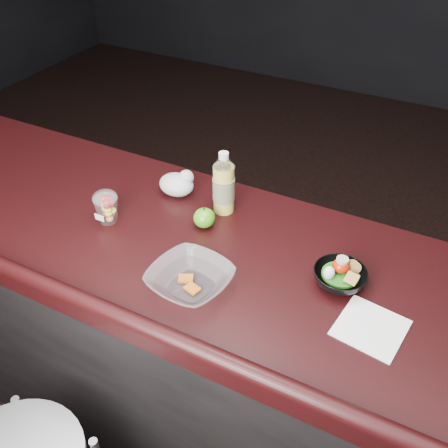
{
  "coord_description": "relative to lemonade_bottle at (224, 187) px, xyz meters",
  "views": [
    {
      "loc": [
        0.58,
        -0.68,
        2.0
      ],
      "look_at": [
        0.06,
        0.33,
        1.1
      ],
      "focal_mm": 40.0,
      "sensor_mm": 36.0,
      "label": 1
    }
  ],
  "objects": [
    {
      "name": "counter",
      "position": [
        0.02,
        -0.19,
        -0.6
      ],
      "size": [
        4.06,
        0.71,
        1.02
      ],
      "color": "black",
      "rests_on": "ground"
    },
    {
      "name": "lemonade_bottle",
      "position": [
        0.0,
        0.0,
        0.0
      ],
      "size": [
        0.07,
        0.07,
        0.22
      ],
      "color": "yellow",
      "rests_on": "counter"
    },
    {
      "name": "fruit_cup",
      "position": [
        -0.3,
        -0.22,
        -0.03
      ],
      "size": [
        0.08,
        0.08,
        0.11
      ],
      "color": "white",
      "rests_on": "counter"
    },
    {
      "name": "green_apple",
      "position": [
        -0.02,
        -0.1,
        -0.06
      ],
      "size": [
        0.07,
        0.07,
        0.07
      ],
      "color": "#2E8D10",
      "rests_on": "counter"
    },
    {
      "name": "plastic_bag",
      "position": [
        -0.18,
        0.01,
        -0.05
      ],
      "size": [
        0.12,
        0.1,
        0.09
      ],
      "color": "silver",
      "rests_on": "counter"
    },
    {
      "name": "snack_bowl",
      "position": [
        0.44,
        -0.16,
        -0.06
      ],
      "size": [
        0.16,
        0.16,
        0.08
      ],
      "rotation": [
        0.0,
        0.0,
        -0.13
      ],
      "color": "black",
      "rests_on": "counter"
    },
    {
      "name": "takeout_bowl",
      "position": [
        0.08,
        -0.35,
        -0.06
      ],
      "size": [
        0.25,
        0.25,
        0.05
      ],
      "rotation": [
        0.0,
        0.0,
        -0.15
      ],
      "color": "silver",
      "rests_on": "counter"
    },
    {
      "name": "paper_napkin",
      "position": [
        0.56,
        -0.27,
        -0.09
      ],
      "size": [
        0.18,
        0.18,
        0.0
      ],
      "primitive_type": "cube",
      "rotation": [
        0.0,
        0.0,
        -0.14
      ],
      "color": "white",
      "rests_on": "counter"
    }
  ]
}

